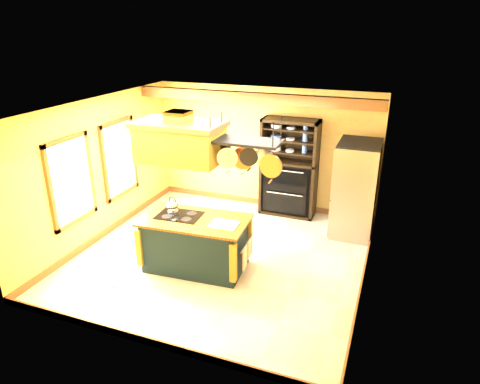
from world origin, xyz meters
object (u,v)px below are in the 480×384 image
Objects in this scene: kitchen_island at (196,243)px; pot_rack at (247,150)px; hutch at (289,177)px; range_hood at (180,140)px; refrigerator at (355,191)px.

pot_rack reaches higher than kitchen_island.
kitchen_island is at bearing -107.77° from hutch.
range_hood is 0.66× the size of hutch.
pot_rack reaches higher than refrigerator.
range_hood reaches higher than refrigerator.
pot_rack is (0.92, -0.00, 1.74)m from kitchen_island.
kitchen_island is at bearing -135.85° from refrigerator.
range_hood reaches higher than kitchen_island.
hutch is (-0.02, 2.79, -1.37)m from pot_rack.
refrigerator reaches higher than kitchen_island.
pot_rack reaches higher than hutch.
kitchen_island is 1.96m from pot_rack.
kitchen_island is 1.32× the size of range_hood.
refrigerator is (2.34, 2.27, 0.43)m from kitchen_island.
refrigerator is at bearing 40.67° from kitchen_island.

